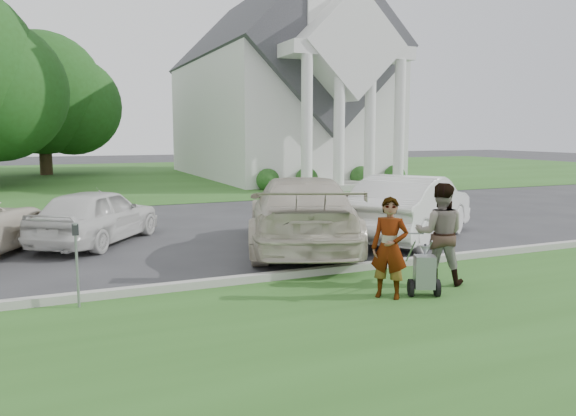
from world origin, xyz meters
TOP-DOWN VIEW (x-y plane):
  - ground at (0.00, 0.00)m, footprint 120.00×120.00m
  - grass_strip at (0.00, -3.00)m, footprint 80.00×7.00m
  - church_lawn at (0.00, 27.00)m, footprint 80.00×30.00m
  - curb at (0.00, 0.55)m, footprint 80.00×0.18m
  - church at (9.00, 23.11)m, footprint 9.19×19.00m
  - tree_back at (-4.01, 29.99)m, footprint 9.61×7.60m
  - striping_cart at (1.64, -1.34)m, footprint 0.77×1.06m
  - person_left at (1.05, -1.20)m, footprint 0.69×0.70m
  - person_right at (2.35, -0.80)m, footprint 1.09×1.05m
  - parking_meter_near at (-3.57, 0.22)m, footprint 0.09×0.09m
  - car_b at (-2.88, 5.41)m, footprint 3.60×4.19m
  - car_c at (1.37, 2.89)m, footprint 4.25×6.24m
  - car_d at (4.37, 2.86)m, footprint 4.98×4.23m

SIDE VIEW (x-z plane):
  - ground at x=0.00m, z-range 0.00..0.00m
  - grass_strip at x=0.00m, z-range 0.00..0.01m
  - church_lawn at x=0.00m, z-range 0.00..0.01m
  - curb at x=0.00m, z-range 0.00..0.15m
  - striping_cart at x=1.64m, z-range -0.06..0.85m
  - car_b at x=-2.88m, z-range 0.00..1.36m
  - car_d at x=4.37m, z-range 0.00..1.61m
  - person_left at x=1.05m, z-range 0.00..1.63m
  - parking_meter_near at x=-3.57m, z-range 0.17..1.48m
  - car_c at x=1.37m, z-range 0.00..1.68m
  - person_right at x=2.35m, z-range 0.00..1.78m
  - tree_back at x=-4.01m, z-range 0.28..9.17m
  - church at x=9.00m, z-range -6.11..17.99m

